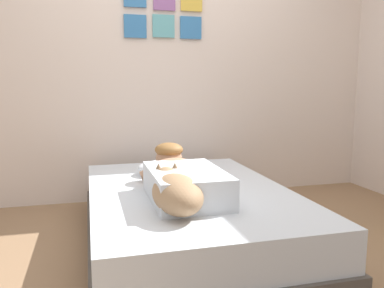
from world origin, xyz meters
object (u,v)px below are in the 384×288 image
object	(u,v)px
person_lying	(181,177)
dog	(176,192)
bed	(189,216)
pillow	(172,167)
cell_phone	(221,188)
coffee_cup	(190,168)

from	to	relation	value
person_lying	dog	world-z (taller)	person_lying
person_lying	dog	distance (m)	0.34
bed	dog	xyz separation A→B (m)	(-0.18, -0.42, 0.29)
pillow	person_lying	xyz separation A→B (m)	(-0.06, -0.55, 0.05)
pillow	person_lying	world-z (taller)	person_lying
dog	cell_phone	size ratio (longest dim) A/B	4.11
person_lying	cell_phone	world-z (taller)	person_lying
dog	coffee_cup	size ratio (longest dim) A/B	4.60
person_lying	dog	size ratio (longest dim) A/B	1.60
dog	cell_phone	xyz separation A→B (m)	(0.38, 0.36, -0.10)
pillow	dog	world-z (taller)	dog
dog	person_lying	bearing A→B (deg)	72.15
bed	cell_phone	bearing A→B (deg)	-16.56
coffee_cup	cell_phone	bearing A→B (deg)	-82.10
bed	coffee_cup	xyz separation A→B (m)	(0.13, 0.46, 0.22)
coffee_cup	cell_phone	size ratio (longest dim) A/B	0.89
pillow	cell_phone	world-z (taller)	pillow
bed	coffee_cup	distance (m)	0.52
dog	cell_phone	world-z (taller)	dog
bed	pillow	xyz separation A→B (m)	(-0.02, 0.46, 0.24)
bed	dog	size ratio (longest dim) A/B	3.36
person_lying	bed	bearing A→B (deg)	51.94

